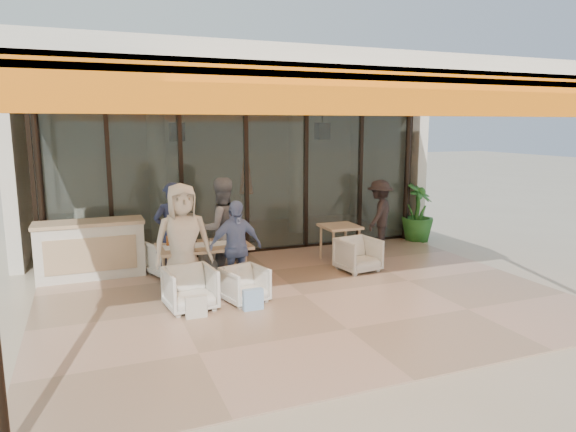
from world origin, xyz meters
The scene contains 21 objects.
ground centered at (0.00, 0.00, 0.00)m, with size 70.00×70.00×0.00m, color #C6B293.
terrace_floor centered at (0.00, 0.00, 0.01)m, with size 8.00×6.00×0.01m, color tan.
terrace_structure centered at (0.00, -0.26, 3.25)m, with size 8.00×6.00×3.40m.
glass_storefront centered at (0.00, 3.00, 1.60)m, with size 8.08×0.10×3.20m.
interior_block centered at (0.01, 5.31, 2.23)m, with size 9.05×3.62×3.52m.
host_counter centered at (-3.11, 2.30, 0.53)m, with size 1.85×0.65×1.04m.
dining_table centered at (-1.37, 1.01, 0.69)m, with size 1.50×0.90×0.93m.
chair_far_left centered at (-1.79, 1.95, 0.36)m, with size 0.70×0.65×0.72m, color silver.
chair_far_right centered at (-0.95, 1.95, 0.31)m, with size 0.59×0.56×0.61m, color silver.
chair_near_left centered at (-1.79, 0.05, 0.36)m, with size 0.69×0.65×0.71m, color silver.
chair_near_right centered at (-0.95, 0.05, 0.31)m, with size 0.60×0.56×0.62m, color silver.
diner_navy centered at (-1.79, 1.45, 0.88)m, with size 0.64×0.42×1.76m, color #192137.
diner_grey centered at (-0.95, 1.45, 0.90)m, with size 0.88×0.68×1.81m, color slate.
diner_cream centered at (-1.79, 0.55, 0.92)m, with size 0.90×0.58×1.84m, color beige.
diner_periwinkle centered at (-0.95, 0.55, 0.76)m, with size 0.90×0.37×1.53m, color #6E88B8.
tote_bag_cream centered at (-1.79, -0.35, 0.17)m, with size 0.30×0.10×0.34m, color silver.
tote_bag_blue centered at (-0.95, -0.35, 0.17)m, with size 0.30×0.10×0.34m, color #99BFD8.
side_table centered at (1.51, 1.65, 0.64)m, with size 0.70×0.70×0.74m.
side_chair centered at (1.51, 0.90, 0.35)m, with size 0.68×0.64×0.70m, color silver.
standing_woman centered at (2.79, 2.28, 0.77)m, with size 0.99×0.57×1.54m, color black.
potted_palm centered at (4.07, 2.66, 0.68)m, with size 0.76×0.76×1.36m, color #1E5919.
Camera 1 is at (-3.13, -7.21, 2.72)m, focal length 32.00 mm.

